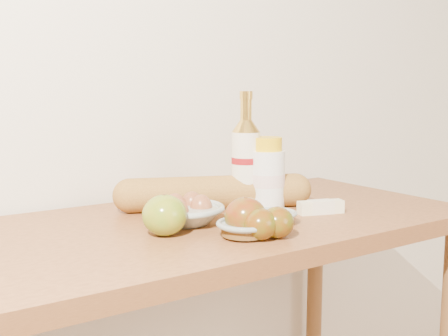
{
  "coord_description": "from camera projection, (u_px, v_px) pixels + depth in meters",
  "views": [
    {
      "loc": [
        -0.69,
        0.13,
        1.2
      ],
      "look_at": [
        0.0,
        1.15,
        1.02
      ],
      "focal_mm": 45.0,
      "sensor_mm": 36.0,
      "label": 1
    }
  ],
  "objects": [
    {
      "name": "back_wall",
      "position": [
        149.0,
        49.0,
        1.5
      ],
      "size": [
        3.5,
        0.02,
        2.6
      ],
      "primitive_type": "cube",
      "color": "silver",
      "rests_on": "ground"
    },
    {
      "name": "cream_bottle",
      "position": [
        267.0,
        176.0,
        1.39
      ],
      "size": [
        0.1,
        0.1,
        0.18
      ],
      "rotation": [
        0.0,
        0.0,
        -0.17
      ],
      "color": "white",
      "rests_on": "table"
    },
    {
      "name": "apple_extra",
      "position": [
        277.0,
        222.0,
        1.12
      ],
      "size": [
        0.08,
        0.08,
        0.06
      ],
      "rotation": [
        0.0,
        0.0,
        -0.16
      ],
      "color": "maroon",
      "rests_on": "table"
    },
    {
      "name": "table",
      "position": [
        217.0,
        270.0,
        1.31
      ],
      "size": [
        1.2,
        0.6,
        0.9
      ],
      "color": "#9B5E32",
      "rests_on": "ground"
    },
    {
      "name": "egg_bowl",
      "position": [
        183.0,
        212.0,
        1.24
      ],
      "size": [
        0.2,
        0.2,
        0.06
      ],
      "rotation": [
        0.0,
        0.0,
        0.15
      ],
      "color": "#98A6A0",
      "rests_on": "table"
    },
    {
      "name": "bourbon_bottle",
      "position": [
        246.0,
        161.0,
        1.38
      ],
      "size": [
        0.07,
        0.07,
        0.29
      ],
      "rotation": [
        0.0,
        0.0,
        -0.0
      ],
      "color": "#F2E6CD",
      "rests_on": "table"
    },
    {
      "name": "apple_redgreen_right",
      "position": [
        245.0,
        217.0,
        1.13
      ],
      "size": [
        0.11,
        0.11,
        0.08
      ],
      "rotation": [
        0.0,
        0.0,
        0.36
      ],
      "color": "maroon",
      "rests_on": "table"
    },
    {
      "name": "apple_redgreen_front",
      "position": [
        260.0,
        224.0,
        1.1
      ],
      "size": [
        0.08,
        0.08,
        0.06
      ],
      "rotation": [
        0.0,
        0.0,
        -0.16
      ],
      "color": "maroon",
      "rests_on": "table"
    },
    {
      "name": "baguette",
      "position": [
        215.0,
        193.0,
        1.38
      ],
      "size": [
        0.49,
        0.27,
        0.08
      ],
      "rotation": [
        0.0,
        0.0,
        -0.4
      ],
      "color": "#B27F36",
      "rests_on": "table"
    },
    {
      "name": "butter_stick",
      "position": [
        321.0,
        207.0,
        1.33
      ],
      "size": [
        0.11,
        0.06,
        0.03
      ],
      "rotation": [
        0.0,
        0.0,
        -0.3
      ],
      "color": "#F0E8BA",
      "rests_on": "table"
    },
    {
      "name": "sugar_bowl",
      "position": [
        244.0,
        229.0,
        1.12
      ],
      "size": [
        0.15,
        0.15,
        0.03
      ],
      "rotation": [
        0.0,
        0.0,
        -0.4
      ],
      "color": "gray",
      "rests_on": "table"
    },
    {
      "name": "syrup_bowl",
      "position": [
        275.0,
        217.0,
        1.23
      ],
      "size": [
        0.12,
        0.12,
        0.03
      ],
      "rotation": [
        0.0,
        0.0,
        0.31
      ],
      "color": "gray",
      "rests_on": "table"
    },
    {
      "name": "apple_yellowgreen",
      "position": [
        165.0,
        215.0,
        1.13
      ],
      "size": [
        0.11,
        0.11,
        0.08
      ],
      "rotation": [
        0.0,
        0.0,
        0.3
      ],
      "color": "olive",
      "rests_on": "table"
    }
  ]
}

